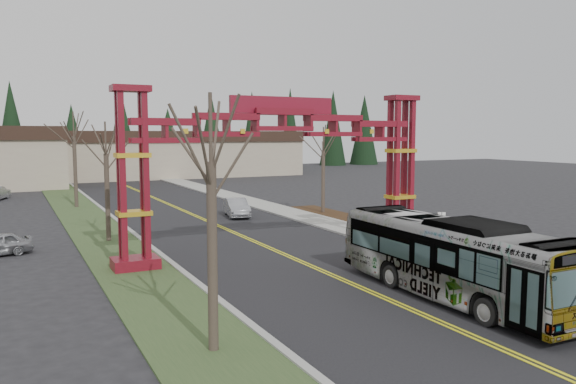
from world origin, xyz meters
TOP-DOWN VIEW (x-y plane):
  - road at (0.00, 25.00)m, footprint 12.00×110.00m
  - lane_line_left at (-0.12, 25.00)m, footprint 0.12×100.00m
  - lane_line_right at (0.12, 25.00)m, footprint 0.12×100.00m
  - curb_right at (6.15, 25.00)m, footprint 0.30×110.00m
  - sidewalk_right at (7.60, 25.00)m, footprint 2.60×110.00m
  - landscape_strip at (10.20, 10.00)m, footprint 2.60×50.00m
  - grass_median at (-8.00, 25.00)m, footprint 4.00×110.00m
  - curb_left at (-6.15, 25.00)m, footprint 0.30×110.00m
  - gateway_arch at (0.00, 18.00)m, footprint 18.20×1.60m
  - retail_building_east at (10.00, 79.95)m, footprint 38.00×20.30m
  - conifer_treeline at (0.25, 92.00)m, footprint 116.10×5.60m
  - transit_bus at (2.43, 7.46)m, footprint 2.86×11.82m
  - silver_sedan at (2.87, 32.23)m, footprint 2.40×4.68m
  - bare_tree_median_near at (-8.00, 6.39)m, footprint 3.08×3.08m
  - bare_tree_median_mid at (-8.00, 26.02)m, footprint 2.95×2.95m
  - bare_tree_median_far at (-8.00, 43.77)m, footprint 3.28×3.28m
  - bare_tree_right_far at (10.00, 30.77)m, footprint 3.02×3.02m
  - street_sign at (9.38, 15.81)m, footprint 0.44×0.21m
  - barrel_south at (8.79, 16.55)m, footprint 0.59×0.59m
  - barrel_mid at (9.31, 19.56)m, footprint 0.59×0.59m
  - barrel_north at (9.88, 22.56)m, footprint 0.55×0.55m

SIDE VIEW (x-z plane):
  - road at x=0.00m, z-range 0.00..0.02m
  - lane_line_left at x=-0.12m, z-range 0.02..0.03m
  - lane_line_right at x=0.12m, z-range 0.02..0.03m
  - grass_median at x=-8.00m, z-range 0.00..0.08m
  - landscape_strip at x=10.20m, z-range 0.00..0.12m
  - curb_right at x=6.15m, z-range 0.00..0.15m
  - curb_left at x=-6.15m, z-range 0.00..0.15m
  - sidewalk_right at x=7.60m, z-range 0.01..0.15m
  - barrel_north at x=9.88m, z-range 0.00..1.02m
  - barrel_mid at x=9.31m, z-range 0.00..1.08m
  - barrel_south at x=8.79m, z-range 0.00..1.10m
  - silver_sedan at x=2.87m, z-range 0.00..1.47m
  - street_sign at x=9.38m, z-range 0.44..2.46m
  - transit_bus at x=2.43m, z-range 0.00..3.29m
  - retail_building_east at x=10.00m, z-range 0.01..7.01m
  - bare_tree_right_far at x=10.00m, z-range 1.56..8.73m
  - bare_tree_median_mid at x=-8.00m, z-range 1.69..9.04m
  - bare_tree_median_near at x=-8.00m, z-range 1.84..9.66m
  - gateway_arch at x=0.00m, z-range 1.53..10.43m
  - bare_tree_median_far at x=-8.00m, z-range 2.07..10.63m
  - conifer_treeline at x=0.25m, z-range -0.01..12.99m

